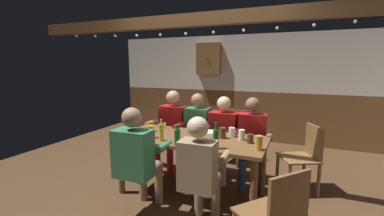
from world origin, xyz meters
TOP-DOWN VIEW (x-y plane):
  - ground_plane at (0.00, 0.00)m, footprint 7.10×7.10m
  - back_wall_upper at (0.00, 2.99)m, footprint 5.91×0.12m
  - back_wall_wainscot at (0.00, 2.99)m, footprint 5.91×0.12m
  - ceiling_beam at (0.00, 0.46)m, footprint 5.32×0.14m
  - dining_table at (0.00, 0.16)m, footprint 1.85×0.84m
  - person_0 at (-0.63, 0.82)m, footprint 0.57×0.54m
  - person_1 at (-0.20, 0.81)m, footprint 0.52×0.54m
  - person_2 at (0.20, 0.82)m, footprint 0.57×0.55m
  - person_3 at (0.64, 0.80)m, footprint 0.57×0.57m
  - person_4 at (-0.37, -0.49)m, footprint 0.55×0.53m
  - person_5 at (0.37, -0.48)m, footprint 0.50×0.52m
  - chair_empty_near_left at (1.33, 0.83)m, footprint 0.59×0.59m
  - chair_empty_far_end at (0.21, 1.54)m, footprint 0.50×0.50m
  - table_candle at (-0.54, 0.44)m, footprint 0.04×0.04m
  - plate_0 at (0.18, -0.11)m, footprint 0.22×0.22m
  - plate_1 at (0.15, 0.47)m, footprint 0.23×0.23m
  - bottle_0 at (-0.02, -0.19)m, footprint 0.07×0.07m
  - bottle_1 at (0.42, -0.14)m, footprint 0.07×0.07m
  - bottle_2 at (-0.27, -0.12)m, footprint 0.06×0.06m
  - pint_glass_0 at (0.46, 0.39)m, footprint 0.08×0.08m
  - pint_glass_1 at (-0.63, 0.20)m, footprint 0.06×0.06m
  - pint_glass_2 at (-0.46, -0.06)m, footprint 0.08×0.08m
  - pint_glass_3 at (0.61, 0.28)m, footprint 0.08×0.08m
  - pint_glass_4 at (0.85, -0.02)m, footprint 0.08×0.08m
  - pint_glass_5 at (0.73, 0.20)m, footprint 0.07×0.07m
  - pint_glass_6 at (0.37, 0.27)m, footprint 0.08×0.08m
  - wall_dart_cabinet at (-0.74, 2.86)m, footprint 0.56×0.15m
  - string_lights at (0.00, 0.41)m, footprint 4.18×0.04m

SIDE VIEW (x-z plane):
  - ground_plane at x=0.00m, z-range 0.00..0.00m
  - chair_empty_near_left at x=1.33m, z-range 0.04..0.92m
  - chair_empty_far_end at x=0.21m, z-range 0.04..0.92m
  - back_wall_wainscot at x=0.00m, z-range 0.00..1.08m
  - dining_table at x=0.00m, z-range 0.27..1.03m
  - person_5 at x=0.37m, z-range 0.06..1.24m
  - person_3 at x=0.64m, z-range 0.06..1.27m
  - person_2 at x=0.20m, z-range 0.07..1.27m
  - person_1 at x=-0.20m, z-range 0.06..1.28m
  - person_4 at x=-0.37m, z-range 0.07..1.28m
  - person_0 at x=-0.63m, z-range 0.07..1.32m
  - plate_0 at x=0.18m, z-range 0.75..0.77m
  - plate_1 at x=0.15m, z-range 0.75..0.77m
  - table_candle at x=-0.54m, z-range 0.75..0.83m
  - pint_glass_5 at x=0.73m, z-range 0.75..0.86m
  - pint_glass_0 at x=0.46m, z-range 0.75..0.87m
  - pint_glass_3 at x=0.61m, z-range 0.75..0.88m
  - pint_glass_6 at x=0.37m, z-range 0.75..0.89m
  - pint_glass_1 at x=-0.63m, z-range 0.75..0.89m
  - pint_glass_2 at x=-0.46m, z-range 0.75..0.91m
  - pint_glass_4 at x=0.85m, z-range 0.75..0.91m
  - bottle_0 at x=-0.02m, z-range 0.73..0.97m
  - bottle_2 at x=-0.27m, z-range 0.73..0.99m
  - bottle_1 at x=0.42m, z-range 0.72..1.01m
  - back_wall_upper at x=0.00m, z-range 1.08..2.30m
  - wall_dart_cabinet at x=-0.74m, z-range 1.45..2.15m
  - string_lights at x=0.00m, z-range 2.03..2.11m
  - ceiling_beam at x=0.00m, z-range 2.14..2.30m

